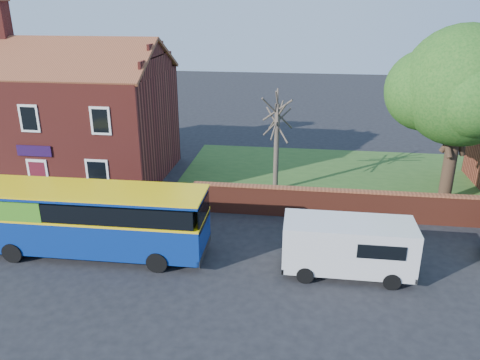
# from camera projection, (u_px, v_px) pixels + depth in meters

# --- Properties ---
(ground) EXTENTS (120.00, 120.00, 0.00)m
(ground) POSITION_uv_depth(u_px,v_px,m) (107.00, 279.00, 18.75)
(ground) COLOR black
(ground) RESTS_ON ground
(pavement) EXTENTS (18.00, 3.50, 0.12)m
(pavement) POSITION_uv_depth(u_px,v_px,m) (25.00, 209.00, 24.95)
(pavement) COLOR gray
(pavement) RESTS_ON ground
(kerb) EXTENTS (18.00, 0.15, 0.14)m
(kerb) POSITION_uv_depth(u_px,v_px,m) (5.00, 223.00, 23.32)
(kerb) COLOR slate
(kerb) RESTS_ON ground
(grass_strip) EXTENTS (26.00, 12.00, 0.04)m
(grass_strip) POSITION_uv_depth(u_px,v_px,m) (389.00, 180.00, 29.12)
(grass_strip) COLOR #426B28
(grass_strip) RESTS_ON ground
(shop_building) EXTENTS (12.30, 8.13, 10.50)m
(shop_building) POSITION_uv_depth(u_px,v_px,m) (68.00, 122.00, 29.08)
(shop_building) COLOR maroon
(shop_building) RESTS_ON ground
(boundary_wall) EXTENTS (22.00, 0.38, 1.60)m
(boundary_wall) POSITION_uv_depth(u_px,v_px,m) (410.00, 208.00, 23.28)
(boundary_wall) COLOR maroon
(boundary_wall) RESTS_ON ground
(bus) EXTENTS (9.95, 2.67, 3.02)m
(bus) POSITION_uv_depth(u_px,v_px,m) (85.00, 217.00, 20.17)
(bus) COLOR navy
(bus) RESTS_ON ground
(van_near) EXTENTS (5.18, 2.17, 2.28)m
(van_near) POSITION_uv_depth(u_px,v_px,m) (348.00, 245.00, 18.77)
(van_near) COLOR silver
(van_near) RESTS_ON ground
(large_tree) EXTENTS (7.80, 6.17, 9.51)m
(large_tree) POSITION_uv_depth(u_px,v_px,m) (463.00, 89.00, 23.94)
(large_tree) COLOR black
(large_tree) RESTS_ON ground
(bare_tree) EXTENTS (2.11, 2.52, 5.63)m
(bare_tree) POSITION_uv_depth(u_px,v_px,m) (277.00, 143.00, 26.63)
(bare_tree) COLOR #4C4238
(bare_tree) RESTS_ON ground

